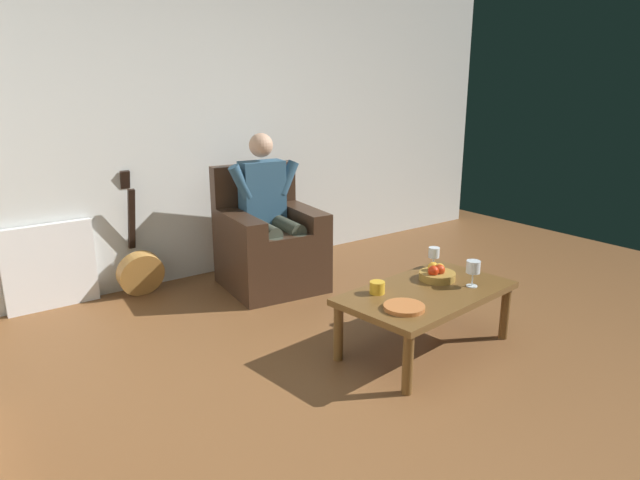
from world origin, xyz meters
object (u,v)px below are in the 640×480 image
Objects in this scene: armchair at (269,245)px; candle_jar at (377,287)px; wine_glass_near at (473,268)px; guitar at (140,268)px; decorative_dish at (404,307)px; person_seated at (270,208)px; fruit_bowl at (437,274)px; coffee_table at (426,298)px; wine_glass_far at (434,254)px.

armchair is 1.43m from candle_jar.
wine_glass_near is 1.82× the size of candle_jar.
guitar reaches higher than decorative_dish.
wine_glass_near is at bearing 111.86° from armchair.
armchair is 1.04m from guitar.
armchair is at bearing -74.60° from wine_glass_near.
person_seated reaches higher than fruit_bowl.
coffee_table is 8.30× the size of wine_glass_far.
decorative_dish is at bearing 81.50° from candle_jar.
coffee_table is at bearing 37.96° from wine_glass_far.
fruit_bowl is 0.57m from decorative_dish.
person_seated is 1.42m from candle_jar.
armchair is 1.71m from decorative_dish.
armchair is at bearing -83.16° from coffee_table.
coffee_table is (-0.19, 1.54, -0.32)m from person_seated.
fruit_bowl is at bearing -156.18° from decorative_dish.
candle_jar reaches higher than decorative_dish.
wine_glass_far is 0.26m from fruit_bowl.
guitar is at bearing -69.47° from decorative_dish.
guitar is 2.32m from fruit_bowl.
decorative_dish is at bearing 91.85° from person_seated.
person_seated reaches higher than candle_jar.
person_seated is 1.70m from decorative_dish.
candle_jar is at bearing 92.57° from armchair.
wine_glass_near is at bearing 110.90° from fruit_bowl.
wine_glass_far reaches higher than coffee_table.
wine_glass_near reaches higher than decorative_dish.
fruit_bowl reaches higher than candle_jar.
wine_glass_near is 0.25m from fruit_bowl.
person_seated is 1.27× the size of guitar.
fruit_bowl is at bearing 124.77° from guitar.
candle_jar is at bearing -5.58° from fruit_bowl.
coffee_table is 4.98× the size of fruit_bowl.
wine_glass_near is (-1.40, 2.12, 0.30)m from guitar.
candle_jar is at bearing -26.70° from coffee_table.
wine_glass_far is at bearing -148.83° from decorative_dish.
guitar is at bearing -48.92° from wine_glass_far.
wine_glass_far is (-0.37, -0.29, 0.15)m from coffee_table.
wine_glass_far is at bearing -102.17° from wine_glass_near.
armchair is 1.41m from wine_glass_far.
coffee_table is 4.95× the size of decorative_dish.
coffee_table is 0.33m from candle_jar.
decorative_dish is at bearing 23.82° from fruit_bowl.
wine_glass_near is 0.42m from wine_glass_far.
wine_glass_near is (-0.47, 1.66, -0.14)m from person_seated.
armchair is 10.45× the size of candle_jar.
person_seated reaches higher than wine_glass_far.
candle_jar is (0.10, 1.43, 0.09)m from armchair.
person_seated is at bearing 90.00° from armchair.
armchair reaches higher than fruit_bowl.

